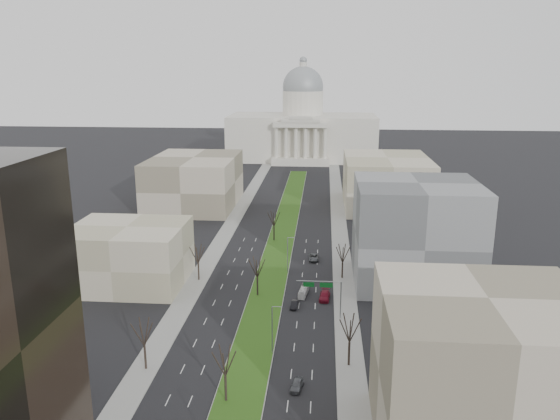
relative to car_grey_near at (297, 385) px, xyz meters
The scene contains 25 objects.
ground 76.24m from the car_grey_near, 96.53° to the left, with size 600.00×600.00×0.00m, color black.
median 75.23m from the car_grey_near, 96.62° to the left, with size 8.00×222.03×0.20m.
sidewalk_left 57.10m from the car_grey_near, 117.29° to the left, with size 5.00×330.00×0.15m, color gray.
sidewalk_right 51.51m from the car_grey_near, 80.13° to the left, with size 5.00×330.00×0.15m, color gray.
capitol 226.03m from the car_grey_near, 92.20° to the left, with size 80.00×46.00×55.00m.
building_beige_left 58.62m from the car_grey_near, 135.65° to the left, with size 26.00×22.00×14.00m, color tan.
building_tan_right 29.12m from the car_grey_near, 26.74° to the right, with size 26.00×24.00×22.00m, color gray.
building_grey_right 55.21m from the car_grey_near, 62.06° to the left, with size 28.00×26.00×24.00m, color #5D5F62.
building_far_left 123.99m from the car_grey_near, 110.67° to the left, with size 30.00×40.00×18.00m, color gray.
building_far_right 123.86m from the car_grey_near, 77.70° to the left, with size 30.00×40.00×18.00m, color tan.
tree_left_mid 26.89m from the car_grey_near, behind, with size 5.40×5.40×9.72m.
tree_left_far 51.19m from the car_grey_near, 120.61° to the left, with size 5.28×5.28×9.50m.
tree_right_mid 13.20m from the car_grey_near, 42.24° to the left, with size 5.52×5.52×9.94m.
tree_right_far 48.85m from the car_grey_near, 79.87° to the left, with size 5.04×5.04×9.07m.
tree_median_a 13.10m from the car_grey_near, 158.25° to the right, with size 5.40×5.40×9.72m.
tree_median_b 37.83m from the car_grey_near, 106.63° to the left, with size 5.40×5.40×9.72m.
tree_median_c 76.75m from the car_grey_near, 98.02° to the left, with size 5.40×5.40×9.72m.
streetlamp_median_b 12.51m from the car_grey_near, 114.58° to the left, with size 1.90×0.20×9.16m.
streetlamp_median_c 51.14m from the car_grey_near, 95.53° to the left, with size 1.90×0.20×9.16m.
mast_arm_signs 26.77m from the car_grey_near, 79.42° to the left, with size 9.12×0.24×8.09m.
car_grey_near is the anchor object (origin of this frame).
car_black 30.36m from the car_grey_near, 93.89° to the left, with size 1.42×4.08×1.34m, color black.
car_red 35.36m from the car_grey_near, 82.96° to the left, with size 2.24×5.51×1.60m, color maroon.
car_grey_far 60.09m from the car_grey_near, 88.72° to the left, with size 2.46×5.34×1.48m, color #4D5055.
box_van 37.01m from the car_grey_near, 90.61° to the left, with size 1.55×6.63×1.85m, color white.
Camera 1 is at (12.26, -32.60, 49.81)m, focal length 35.00 mm.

